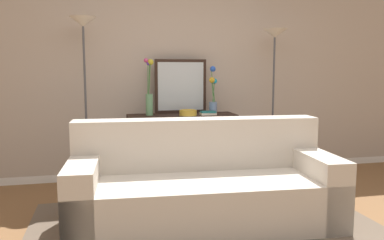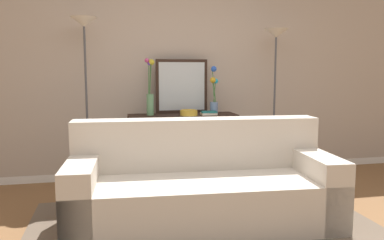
{
  "view_description": "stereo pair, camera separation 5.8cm",
  "coord_description": "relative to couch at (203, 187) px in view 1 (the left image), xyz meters",
  "views": [
    {
      "loc": [
        -0.93,
        -2.53,
        1.31
      ],
      "look_at": [
        -0.04,
        1.24,
        0.82
      ],
      "focal_mm": 36.6,
      "sensor_mm": 36.0,
      "label": 1
    },
    {
      "loc": [
        -0.87,
        -2.54,
        1.31
      ],
      "look_at": [
        -0.04,
        1.24,
        0.82
      ],
      "focal_mm": 36.6,
      "sensor_mm": 36.0,
      "label": 2
    }
  ],
  "objects": [
    {
      "name": "back_wall",
      "position": [
        0.08,
        1.65,
        1.06
      ],
      "size": [
        12.0,
        0.15,
        2.75
      ],
      "color": "white",
      "rests_on": "ground"
    },
    {
      "name": "area_rug",
      "position": [
        -0.0,
        -0.16,
        -0.31
      ],
      "size": [
        2.92,
        1.89,
        0.01
      ],
      "color": "brown",
      "rests_on": "ground"
    },
    {
      "name": "couch",
      "position": [
        0.0,
        0.0,
        0.0
      ],
      "size": [
        2.28,
        1.05,
        0.88
      ],
      "color": "beige",
      "rests_on": "ground"
    },
    {
      "name": "console_table",
      "position": [
        0.08,
        1.27,
        0.25
      ],
      "size": [
        1.26,
        0.39,
        0.81
      ],
      "color": "black",
      "rests_on": "ground"
    },
    {
      "name": "floor_lamp_left",
      "position": [
        -1.0,
        1.24,
        1.16
      ],
      "size": [
        0.28,
        0.28,
        1.88
      ],
      "color": "#4C4C51",
      "rests_on": "ground"
    },
    {
      "name": "floor_lamp_right",
      "position": [
        1.21,
        1.24,
        1.11
      ],
      "size": [
        0.28,
        0.28,
        1.81
      ],
      "color": "#4C4C51",
      "rests_on": "ground"
    },
    {
      "name": "wall_mirror",
      "position": [
        0.1,
        1.44,
        0.81
      ],
      "size": [
        0.63,
        0.02,
        0.64
      ],
      "color": "black",
      "rests_on": "console_table"
    },
    {
      "name": "vase_tall_flowers",
      "position": [
        -0.29,
        1.28,
        0.76
      ],
      "size": [
        0.11,
        0.1,
        0.65
      ],
      "color": "#669E6B",
      "rests_on": "console_table"
    },
    {
      "name": "vase_short_flowers",
      "position": [
        0.45,
        1.25,
        0.71
      ],
      "size": [
        0.11,
        0.12,
        0.56
      ],
      "color": "#6B84AD",
      "rests_on": "console_table"
    },
    {
      "name": "fruit_bowl",
      "position": [
        0.13,
        1.15,
        0.53
      ],
      "size": [
        0.2,
        0.2,
        0.06
      ],
      "color": "gold",
      "rests_on": "console_table"
    },
    {
      "name": "book_stack",
      "position": [
        0.36,
        1.15,
        0.51
      ],
      "size": [
        0.18,
        0.14,
        0.04
      ],
      "color": "silver",
      "rests_on": "console_table"
    },
    {
      "name": "book_row_under_console",
      "position": [
        -0.22,
        1.27,
        -0.25
      ],
      "size": [
        0.42,
        0.18,
        0.13
      ],
      "color": "#236033",
      "rests_on": "ground"
    }
  ]
}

